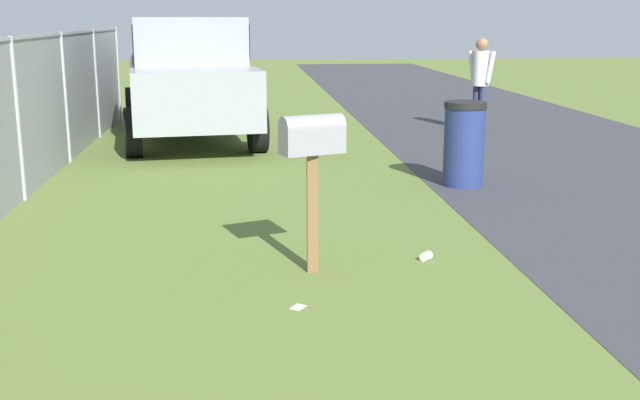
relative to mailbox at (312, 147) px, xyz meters
name	(u,v)px	position (x,y,z in m)	size (l,w,h in m)	color
mailbox	(312,147)	(0.00, 0.00, 0.00)	(0.38, 0.56, 1.33)	brown
pickup_truck	(188,76)	(7.45, 1.52, 0.04)	(5.61, 2.74, 2.09)	#93999E
trash_bin	(464,144)	(3.24, -2.19, -0.53)	(0.53, 0.53, 1.07)	navy
pedestrian	(481,78)	(7.90, -3.79, -0.07)	(0.40, 0.43, 1.72)	#2D3351
litter_cup_by_mailbox	(426,256)	(0.20, -1.02, -1.03)	(0.08, 0.08, 0.10)	white
litter_wrapper_near_hydrant	(298,307)	(-0.83, 0.18, -1.06)	(0.12, 0.08, 0.01)	silver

